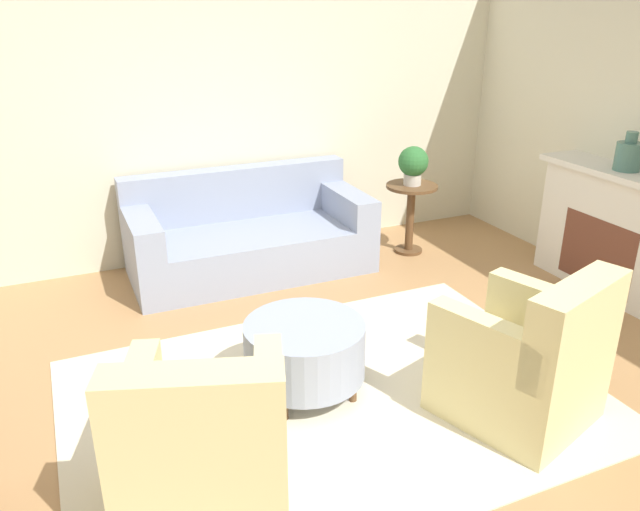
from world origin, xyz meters
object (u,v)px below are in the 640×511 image
at_px(armchair_left, 205,451).
at_px(side_table, 411,207).
at_px(couch, 248,237).
at_px(potted_plant_on_side_table, 413,163).
at_px(ottoman_table, 305,350).
at_px(vase_mantel_near, 628,155).
at_px(armchair_right, 526,363).

bearing_deg(armchair_left, side_table, 43.77).
bearing_deg(couch, potted_plant_on_side_table, -7.96).
xyz_separation_m(armchair_left, ottoman_table, (0.82, 0.77, -0.07)).
relative_size(ottoman_table, potted_plant_on_side_table, 2.04).
relative_size(side_table, potted_plant_on_side_table, 1.85).
bearing_deg(ottoman_table, vase_mantel_near, 6.77).
height_order(armchair_right, vase_mantel_near, vase_mantel_near).
distance_m(ottoman_table, side_table, 2.62).
relative_size(armchair_left, ottoman_table, 1.31).
bearing_deg(vase_mantel_near, armchair_left, -163.51).
distance_m(couch, potted_plant_on_side_table, 1.71).
xyz_separation_m(ottoman_table, side_table, (1.88, 1.82, 0.16)).
relative_size(couch, vase_mantel_near, 6.89).
bearing_deg(couch, armchair_right, -74.05).
distance_m(couch, armchair_right, 2.92).
distance_m(armchair_right, potted_plant_on_side_table, 2.76).
relative_size(couch, side_table, 3.11).
height_order(vase_mantel_near, potted_plant_on_side_table, vase_mantel_near).
xyz_separation_m(ottoman_table, vase_mantel_near, (2.96, 0.35, 0.89)).
xyz_separation_m(armchair_left, potted_plant_on_side_table, (2.70, 2.59, 0.53)).
bearing_deg(couch, side_table, -7.96).
bearing_deg(armchair_right, armchair_left, 180.00).
xyz_separation_m(ottoman_table, potted_plant_on_side_table, (1.88, 1.82, 0.60)).
distance_m(ottoman_table, potted_plant_on_side_table, 2.68).
bearing_deg(armchair_left, armchair_right, 0.00).
relative_size(couch, ottoman_table, 2.82).
bearing_deg(vase_mantel_near, potted_plant_on_side_table, 126.29).
distance_m(armchair_right, side_table, 2.71).
height_order(armchair_right, ottoman_table, armchair_right).
distance_m(armchair_right, vase_mantel_near, 2.33).
bearing_deg(ottoman_table, potted_plant_on_side_table, 44.11).
height_order(armchair_right, potted_plant_on_side_table, potted_plant_on_side_table).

